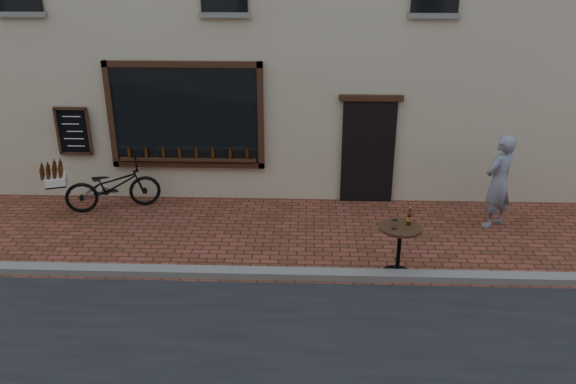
{
  "coord_description": "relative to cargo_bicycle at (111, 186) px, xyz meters",
  "views": [
    {
      "loc": [
        0.64,
        -7.79,
        4.79
      ],
      "look_at": [
        0.31,
        1.2,
        1.1
      ],
      "focal_mm": 35.0,
      "sensor_mm": 36.0,
      "label": 1
    }
  ],
  "objects": [
    {
      "name": "ground",
      "position": [
        3.43,
        -2.84,
        -0.51
      ],
      "size": [
        90.0,
        90.0,
        0.0
      ],
      "primitive_type": "plane",
      "color": "#532C1B",
      "rests_on": "ground"
    },
    {
      "name": "kerb",
      "position": [
        3.43,
        -2.64,
        -0.45
      ],
      "size": [
        90.0,
        0.25,
        0.12
      ],
      "primitive_type": "cube",
      "color": "slate",
      "rests_on": "ground"
    },
    {
      "name": "pedestrian",
      "position": [
        7.71,
        -0.53,
        0.41
      ],
      "size": [
        0.8,
        0.76,
        1.84
      ],
      "primitive_type": "imported",
      "rotation": [
        0.0,
        0.0,
        3.79
      ],
      "color": "slate",
      "rests_on": "ground"
    },
    {
      "name": "cargo_bicycle",
      "position": [
        0.0,
        0.0,
        0.0
      ],
      "size": [
        2.28,
        1.33,
        1.08
      ],
      "rotation": [
        0.0,
        0.0,
        1.92
      ],
      "color": "black",
      "rests_on": "ground"
    },
    {
      "name": "bistro_table",
      "position": [
        5.57,
        -2.48,
        0.11
      ],
      "size": [
        0.69,
        0.69,
        1.18
      ],
      "color": "black",
      "rests_on": "ground"
    }
  ]
}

